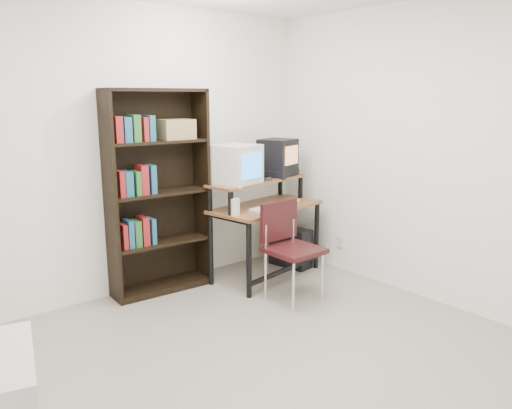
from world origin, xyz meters
TOP-DOWN VIEW (x-y plane):
  - floor at (0.00, 0.00)m, footprint 4.00×4.00m
  - back_wall at (0.00, 2.00)m, footprint 4.00×0.01m
  - right_wall at (2.00, 0.00)m, footprint 0.01×4.00m
  - computer_desk at (1.25, 1.50)m, footprint 1.23×0.75m
  - crt_monitor at (0.95, 1.59)m, footprint 0.48×0.48m
  - vcr at (1.56, 1.63)m, footprint 0.42×0.36m
  - crt_tv at (1.56, 1.66)m, footprint 0.41×0.40m
  - cd_spindle at (1.26, 1.51)m, footprint 0.12×0.12m
  - keyboard at (1.20, 1.34)m, footprint 0.50×0.30m
  - mousepad at (1.57, 1.43)m, footprint 0.25×0.22m
  - mouse at (1.58, 1.43)m, footprint 0.11×0.08m
  - desk_speaker at (0.75, 1.36)m, footprint 0.08×0.08m
  - pc_tower at (1.65, 1.55)m, footprint 0.27×0.48m
  - school_chair at (1.03, 0.92)m, footprint 0.44×0.44m
  - bookshelf at (0.25, 1.86)m, footprint 0.95×0.37m
  - wall_outlet at (1.99, 1.15)m, footprint 0.02×0.08m

SIDE VIEW (x-z plane):
  - floor at x=0.00m, z-range -0.01..0.00m
  - pc_tower at x=1.65m, z-range 0.00..0.42m
  - wall_outlet at x=1.99m, z-range 0.24..0.36m
  - school_chair at x=1.03m, z-range 0.10..0.98m
  - computer_desk at x=1.25m, z-range 0.19..1.17m
  - mousepad at x=1.57m, z-range 0.72..0.73m
  - keyboard at x=1.20m, z-range 0.72..0.75m
  - mouse at x=1.58m, z-range 0.73..0.76m
  - desk_speaker at x=0.75m, z-range 0.72..0.89m
  - bookshelf at x=0.25m, z-range 0.02..1.88m
  - cd_spindle at x=1.26m, z-range 0.97..1.02m
  - vcr at x=1.56m, z-range 0.97..1.05m
  - crt_monitor at x=0.95m, z-range 0.97..1.35m
  - crt_tv at x=1.56m, z-range 1.05..1.36m
  - back_wall at x=0.00m, z-range 0.00..2.60m
  - right_wall at x=2.00m, z-range 0.00..2.60m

